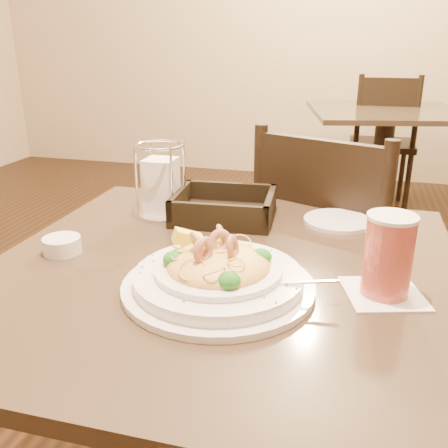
% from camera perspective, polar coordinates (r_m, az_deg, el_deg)
% --- Properties ---
extents(main_table, '(0.90, 0.90, 0.73)m').
position_cam_1_polar(main_table, '(1.09, -0.28, -15.91)').
color(main_table, black).
rests_on(main_table, ground).
extents(background_table, '(1.07, 1.07, 0.73)m').
position_cam_1_polar(background_table, '(3.33, 17.73, 8.43)').
color(background_table, black).
rests_on(background_table, ground).
extents(dining_chair_near, '(0.55, 0.55, 0.93)m').
position_cam_1_polar(dining_chair_near, '(1.54, 12.20, -5.11)').
color(dining_chair_near, black).
rests_on(dining_chair_near, ground).
extents(dining_chair_far, '(0.44, 0.44, 0.93)m').
position_cam_1_polar(dining_chair_far, '(3.61, 17.67, 9.23)').
color(dining_chair_far, black).
rests_on(dining_chair_far, ground).
extents(pasta_bowl, '(0.38, 0.34, 0.11)m').
position_cam_1_polar(pasta_bowl, '(0.87, -0.69, -5.67)').
color(pasta_bowl, white).
rests_on(pasta_bowl, main_table).
extents(drink_glass, '(0.16, 0.16, 0.14)m').
position_cam_1_polar(drink_glass, '(0.88, 18.23, -3.53)').
color(drink_glass, white).
rests_on(drink_glass, main_table).
extents(bread_basket, '(0.25, 0.21, 0.07)m').
position_cam_1_polar(bread_basket, '(1.21, 0.01, 1.66)').
color(bread_basket, black).
rests_on(bread_basket, main_table).
extents(napkin_caddy, '(0.11, 0.11, 0.18)m').
position_cam_1_polar(napkin_caddy, '(1.23, -7.19, 4.40)').
color(napkin_caddy, silver).
rests_on(napkin_caddy, main_table).
extents(side_plate, '(0.19, 0.19, 0.01)m').
position_cam_1_polar(side_plate, '(1.22, 12.84, 0.34)').
color(side_plate, white).
rests_on(side_plate, main_table).
extents(butter_ramekin, '(0.08, 0.08, 0.03)m').
position_cam_1_polar(butter_ramekin, '(1.07, -18.02, -2.32)').
color(butter_ramekin, white).
rests_on(butter_ramekin, main_table).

